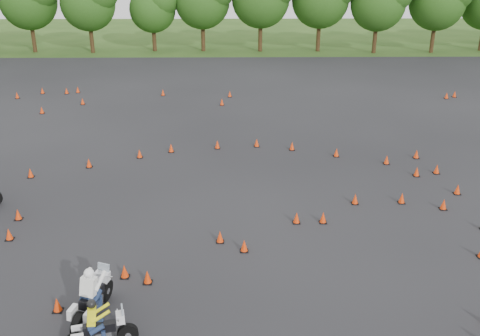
{
  "coord_description": "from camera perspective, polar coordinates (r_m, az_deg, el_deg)",
  "views": [
    {
      "loc": [
        -0.33,
        -18.25,
        10.34
      ],
      "look_at": [
        0.0,
        4.0,
        1.2
      ],
      "focal_mm": 40.0,
      "sensor_mm": 36.0,
      "label": 1
    }
  ],
  "objects": [
    {
      "name": "rider_yellow",
      "position": [
        15.75,
        -14.65,
        -15.92
      ],
      "size": [
        2.09,
        1.1,
        1.55
      ],
      "primitive_type": null,
      "rotation": [
        0.0,
        0.0,
        0.25
      ],
      "color": "yellow",
      "rests_on": "ground"
    },
    {
      "name": "asphalt_pad",
      "position": [
        26.37,
        -0.06,
        -0.75
      ],
      "size": [
        62.0,
        62.0,
        0.0
      ],
      "primitive_type": "plane",
      "color": "black",
      "rests_on": "ground"
    },
    {
      "name": "traffic_cones",
      "position": [
        25.68,
        -0.22,
        -0.86
      ],
      "size": [
        36.76,
        32.66,
        0.45
      ],
      "color": "#E93909",
      "rests_on": "asphalt_pad"
    },
    {
      "name": "treeline",
      "position": [
        53.24,
        4.5,
        16.02
      ],
      "size": [
        86.88,
        32.35,
        9.98
      ],
      "color": "#244C15",
      "rests_on": "ground"
    },
    {
      "name": "ground",
      "position": [
        20.98,
        0.16,
        -7.2
      ],
      "size": [
        140.0,
        140.0,
        0.0
      ],
      "primitive_type": "plane",
      "color": "#2D5119",
      "rests_on": "ground"
    },
    {
      "name": "rider_white",
      "position": [
        16.9,
        -15.73,
        -12.51
      ],
      "size": [
        1.27,
        2.49,
        1.84
      ],
      "primitive_type": null,
      "rotation": [
        0.0,
        0.0,
        1.34
      ],
      "color": "white",
      "rests_on": "ground"
    }
  ]
}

